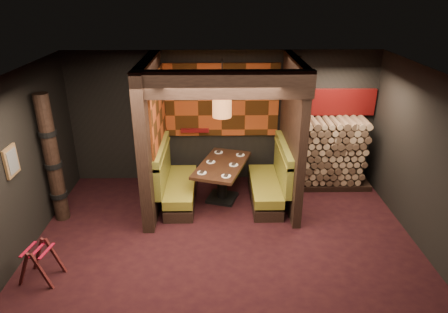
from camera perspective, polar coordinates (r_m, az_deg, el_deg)
floor at (r=6.78m, az=0.20°, el=-13.50°), size 6.50×5.50×0.02m
ceiling at (r=5.55m, az=0.24°, el=10.90°), size 6.50×5.50×0.02m
wall_back at (r=8.59m, az=-0.17°, el=5.58°), size 6.50×0.02×2.85m
wall_front at (r=3.75m, az=1.18°, el=-21.43°), size 6.50×0.02×2.85m
wall_left at (r=6.79m, az=-28.48°, el=-2.45°), size 0.02×5.50×2.85m
wall_right at (r=6.91m, az=28.40°, el=-2.02°), size 0.02×5.50×2.85m
partition_left at (r=7.64m, az=-10.24°, el=2.87°), size 0.20×2.20×2.85m
partition_right at (r=7.72m, az=9.66°, el=3.13°), size 0.15×2.10×2.85m
header_beam at (r=6.28m, az=-0.13°, el=10.25°), size 2.85×0.18×0.44m
tapa_back_panel at (r=8.43m, az=-0.34°, el=8.03°), size 2.40×0.06×1.55m
tapa_side_panel at (r=7.65m, az=-9.38°, el=6.32°), size 0.04×1.85×1.45m
lacquer_shelf at (r=8.58m, az=-4.18°, el=3.76°), size 0.60×0.12×0.07m
booth_bench_left at (r=8.00m, az=-6.96°, el=-3.97°), size 0.68×1.60×1.14m
booth_bench_right at (r=8.03m, az=6.63°, el=-3.87°), size 0.68×1.60×1.14m
dining_table at (r=7.98m, az=-0.27°, el=-2.57°), size 1.25×1.69×0.80m
place_settings at (r=7.87m, az=-0.28°, el=-0.95°), size 0.95×1.31×0.03m
pendant_lamp at (r=7.41m, az=-0.29°, el=7.37°), size 0.36×0.36×1.07m
framed_picture at (r=6.78m, az=-28.11°, el=-0.60°), size 0.05×0.36×0.46m
luggage_rack at (r=6.66m, az=-24.83°, el=-13.41°), size 0.64×0.50×0.63m
totem_column at (r=7.70m, az=-23.30°, el=-0.51°), size 0.31×0.31×2.40m
firewood_stack at (r=8.78m, az=14.96°, el=0.45°), size 1.73×0.70×1.50m
mosaic_header at (r=8.75m, az=15.11°, el=7.52°), size 1.83×0.10×0.56m
bay_front_post at (r=7.98m, az=9.97°, el=3.78°), size 0.08×0.08×2.85m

